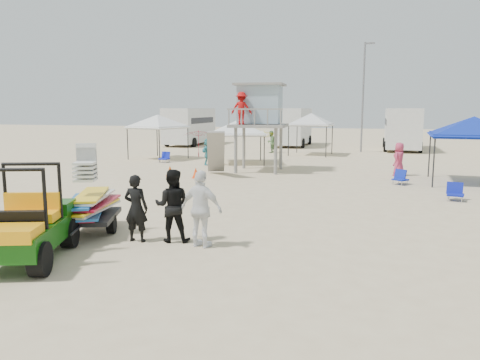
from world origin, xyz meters
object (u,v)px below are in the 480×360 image
(utility_cart, at_px, (24,218))
(man_left, at_px, (136,208))
(surf_trailer, at_px, (89,202))
(lifeguard_tower, at_px, (258,108))
(canopy_blue, at_px, (474,120))

(utility_cart, height_order, man_left, utility_cart)
(surf_trailer, height_order, lifeguard_tower, lifeguard_tower)
(man_left, xyz_separation_m, lifeguard_tower, (-0.32, 13.58, 2.45))
(lifeguard_tower, relative_size, canopy_blue, 1.25)
(utility_cart, distance_m, man_left, 2.55)
(utility_cart, height_order, surf_trailer, surf_trailer)
(man_left, bearing_deg, canopy_blue, -130.16)
(surf_trailer, height_order, man_left, surf_trailer)
(surf_trailer, distance_m, man_left, 1.54)
(man_left, distance_m, canopy_blue, 15.51)
(canopy_blue, bearing_deg, utility_cart, -128.11)
(utility_cart, height_order, lifeguard_tower, lifeguard_tower)
(man_left, height_order, canopy_blue, canopy_blue)
(surf_trailer, xyz_separation_m, man_left, (1.52, -0.30, -0.01))
(utility_cart, height_order, canopy_blue, canopy_blue)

